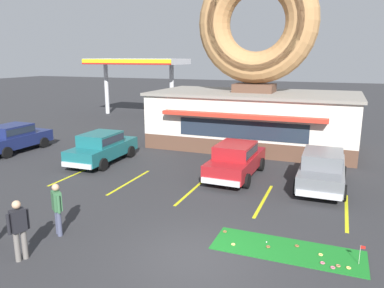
{
  "coord_description": "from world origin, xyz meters",
  "views": [
    {
      "loc": [
        3.38,
        -8.75,
        5.44
      ],
      "look_at": [
        -2.04,
        5.0,
        2.0
      ],
      "focal_mm": 35.0,
      "sensor_mm": 36.0,
      "label": 1
    }
  ],
  "objects_px": {
    "car_red": "(236,159)",
    "car_teal": "(102,146)",
    "car_navy": "(13,137)",
    "pedestrian_leather_jacket_man": "(57,207)",
    "putting_flag_pin": "(362,250)",
    "golf_ball": "(266,242)",
    "pedestrian_hooded_kid": "(19,227)",
    "trash_bin": "(351,157)",
    "car_grey": "(322,168)"
  },
  "relations": [
    {
      "from": "car_red",
      "to": "car_teal",
      "type": "distance_m",
      "value": 7.19
    },
    {
      "from": "car_grey",
      "to": "trash_bin",
      "type": "relative_size",
      "value": 4.68
    },
    {
      "from": "pedestrian_leather_jacket_man",
      "to": "trash_bin",
      "type": "height_order",
      "value": "pedestrian_leather_jacket_man"
    },
    {
      "from": "pedestrian_hooded_kid",
      "to": "car_navy",
      "type": "bearing_deg",
      "value": 137.13
    },
    {
      "from": "car_grey",
      "to": "pedestrian_leather_jacket_man",
      "type": "relative_size",
      "value": 2.73
    },
    {
      "from": "car_teal",
      "to": "pedestrian_hooded_kid",
      "type": "bearing_deg",
      "value": -68.11
    },
    {
      "from": "car_red",
      "to": "trash_bin",
      "type": "xyz_separation_m",
      "value": [
        5.01,
        3.85,
        -0.37
      ]
    },
    {
      "from": "putting_flag_pin",
      "to": "car_red",
      "type": "xyz_separation_m",
      "value": [
        -5.11,
        6.17,
        0.43
      ]
    },
    {
      "from": "car_grey",
      "to": "pedestrian_hooded_kid",
      "type": "height_order",
      "value": "pedestrian_hooded_kid"
    },
    {
      "from": "car_red",
      "to": "car_grey",
      "type": "height_order",
      "value": "same"
    },
    {
      "from": "car_red",
      "to": "car_teal",
      "type": "xyz_separation_m",
      "value": [
        -7.19,
        -0.19,
        0.0
      ]
    },
    {
      "from": "car_navy",
      "to": "car_red",
      "type": "distance_m",
      "value": 13.42
    },
    {
      "from": "car_navy",
      "to": "golf_ball",
      "type": "bearing_deg",
      "value": -19.94
    },
    {
      "from": "pedestrian_hooded_kid",
      "to": "pedestrian_leather_jacket_man",
      "type": "relative_size",
      "value": 1.03
    },
    {
      "from": "golf_ball",
      "to": "car_teal",
      "type": "height_order",
      "value": "car_teal"
    },
    {
      "from": "golf_ball",
      "to": "pedestrian_leather_jacket_man",
      "type": "bearing_deg",
      "value": -163.8
    },
    {
      "from": "golf_ball",
      "to": "car_teal",
      "type": "bearing_deg",
      "value": 149.62
    },
    {
      "from": "car_navy",
      "to": "car_red",
      "type": "relative_size",
      "value": 1.0
    },
    {
      "from": "putting_flag_pin",
      "to": "pedestrian_leather_jacket_man",
      "type": "bearing_deg",
      "value": -170.1
    },
    {
      "from": "putting_flag_pin",
      "to": "trash_bin",
      "type": "relative_size",
      "value": 0.56
    },
    {
      "from": "car_navy",
      "to": "car_teal",
      "type": "distance_m",
      "value": 6.22
    },
    {
      "from": "car_red",
      "to": "car_grey",
      "type": "xyz_separation_m",
      "value": [
        3.78,
        -0.06,
        0.0
      ]
    },
    {
      "from": "car_navy",
      "to": "pedestrian_leather_jacket_man",
      "type": "xyz_separation_m",
      "value": [
        9.79,
        -7.59,
        0.06
      ]
    },
    {
      "from": "pedestrian_leather_jacket_man",
      "to": "trash_bin",
      "type": "distance_m",
      "value": 14.42
    },
    {
      "from": "pedestrian_leather_jacket_man",
      "to": "trash_bin",
      "type": "xyz_separation_m",
      "value": [
        8.63,
        11.54,
        -0.43
      ]
    },
    {
      "from": "golf_ball",
      "to": "pedestrian_hooded_kid",
      "type": "bearing_deg",
      "value": -151.0
    },
    {
      "from": "car_teal",
      "to": "trash_bin",
      "type": "height_order",
      "value": "car_teal"
    },
    {
      "from": "car_grey",
      "to": "car_navy",
      "type": "bearing_deg",
      "value": -179.84
    },
    {
      "from": "golf_ball",
      "to": "trash_bin",
      "type": "bearing_deg",
      "value": 75.84
    },
    {
      "from": "golf_ball",
      "to": "pedestrian_hooded_kid",
      "type": "distance_m",
      "value": 7.02
    },
    {
      "from": "golf_ball",
      "to": "car_grey",
      "type": "height_order",
      "value": "car_grey"
    },
    {
      "from": "golf_ball",
      "to": "pedestrian_leather_jacket_man",
      "type": "height_order",
      "value": "pedestrian_leather_jacket_man"
    },
    {
      "from": "pedestrian_hooded_kid",
      "to": "putting_flag_pin",
      "type": "bearing_deg",
      "value": 19.76
    },
    {
      "from": "car_navy",
      "to": "putting_flag_pin",
      "type": "bearing_deg",
      "value": -18.12
    },
    {
      "from": "putting_flag_pin",
      "to": "pedestrian_leather_jacket_man",
      "type": "height_order",
      "value": "pedestrian_leather_jacket_man"
    },
    {
      "from": "car_red",
      "to": "pedestrian_hooded_kid",
      "type": "xyz_separation_m",
      "value": [
        -3.54,
        -9.27,
        0.09
      ]
    },
    {
      "from": "golf_ball",
      "to": "pedestrian_hooded_kid",
      "type": "height_order",
      "value": "pedestrian_hooded_kid"
    },
    {
      "from": "car_grey",
      "to": "golf_ball",
      "type": "bearing_deg",
      "value": -101.94
    },
    {
      "from": "car_navy",
      "to": "pedestrian_hooded_kid",
      "type": "relative_size",
      "value": 2.66
    },
    {
      "from": "pedestrian_hooded_kid",
      "to": "pedestrian_leather_jacket_man",
      "type": "xyz_separation_m",
      "value": [
        -0.08,
        1.58,
        -0.04
      ]
    },
    {
      "from": "car_red",
      "to": "putting_flag_pin",
      "type": "bearing_deg",
      "value": -50.38
    },
    {
      "from": "car_teal",
      "to": "car_navy",
      "type": "bearing_deg",
      "value": 179.25
    },
    {
      "from": "pedestrian_leather_jacket_man",
      "to": "putting_flag_pin",
      "type": "bearing_deg",
      "value": 9.9
    },
    {
      "from": "car_red",
      "to": "pedestrian_leather_jacket_man",
      "type": "xyz_separation_m",
      "value": [
        -3.62,
        -7.69,
        0.06
      ]
    },
    {
      "from": "car_red",
      "to": "pedestrian_leather_jacket_man",
      "type": "relative_size",
      "value": 2.75
    },
    {
      "from": "putting_flag_pin",
      "to": "car_navy",
      "type": "distance_m",
      "value": 19.49
    },
    {
      "from": "pedestrian_hooded_kid",
      "to": "car_red",
      "type": "bearing_deg",
      "value": 69.11
    },
    {
      "from": "car_teal",
      "to": "trash_bin",
      "type": "xyz_separation_m",
      "value": [
        12.2,
        4.04,
        -0.37
      ]
    },
    {
      "from": "car_teal",
      "to": "putting_flag_pin",
      "type": "bearing_deg",
      "value": -25.93
    },
    {
      "from": "putting_flag_pin",
      "to": "pedestrian_leather_jacket_man",
      "type": "xyz_separation_m",
      "value": [
        -8.73,
        -1.52,
        0.49
      ]
    }
  ]
}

